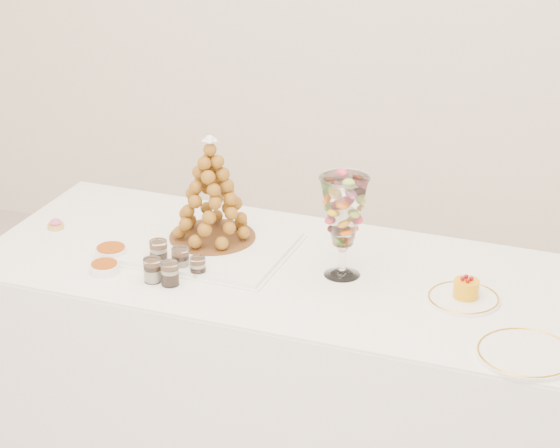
% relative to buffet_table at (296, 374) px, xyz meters
% --- Properties ---
extents(buffet_table, '(2.01, 0.91, 0.75)m').
position_rel_buffet_table_xyz_m(buffet_table, '(0.00, 0.00, 0.00)').
color(buffet_table, white).
rests_on(buffet_table, ground).
extents(lace_tray, '(0.57, 0.44, 0.02)m').
position_rel_buffet_table_xyz_m(lace_tray, '(-0.33, 0.05, 0.38)').
color(lace_tray, white).
rests_on(lace_tray, buffet_table).
extents(macaron_vase, '(0.14, 0.14, 0.31)m').
position_rel_buffet_table_xyz_m(macaron_vase, '(0.14, 0.00, 0.58)').
color(macaron_vase, white).
rests_on(macaron_vase, buffet_table).
extents(cake_plate, '(0.21, 0.21, 0.01)m').
position_rel_buffet_table_xyz_m(cake_plate, '(0.51, -0.06, 0.38)').
color(cake_plate, white).
rests_on(cake_plate, buffet_table).
extents(spare_plate, '(0.26, 0.26, 0.01)m').
position_rel_buffet_table_xyz_m(spare_plate, '(0.71, -0.31, 0.38)').
color(spare_plate, white).
rests_on(spare_plate, buffet_table).
extents(pink_tart, '(0.05, 0.05, 0.03)m').
position_rel_buffet_table_xyz_m(pink_tart, '(-0.84, 0.05, 0.39)').
color(pink_tart, tan).
rests_on(pink_tart, buffet_table).
extents(verrine_a, '(0.06, 0.06, 0.07)m').
position_rel_buffet_table_xyz_m(verrine_a, '(-0.42, -0.08, 0.41)').
color(verrine_a, white).
rests_on(verrine_a, buffet_table).
extents(verrine_b, '(0.07, 0.07, 0.07)m').
position_rel_buffet_table_xyz_m(verrine_b, '(-0.33, -0.11, 0.41)').
color(verrine_b, white).
rests_on(verrine_b, buffet_table).
extents(verrine_c, '(0.05, 0.05, 0.06)m').
position_rel_buffet_table_xyz_m(verrine_c, '(-0.27, -0.14, 0.40)').
color(verrine_c, white).
rests_on(verrine_c, buffet_table).
extents(verrine_d, '(0.05, 0.05, 0.07)m').
position_rel_buffet_table_xyz_m(verrine_d, '(-0.38, -0.20, 0.41)').
color(verrine_d, white).
rests_on(verrine_d, buffet_table).
extents(verrine_e, '(0.06, 0.06, 0.07)m').
position_rel_buffet_table_xyz_m(verrine_e, '(-0.33, -0.21, 0.41)').
color(verrine_e, white).
rests_on(verrine_e, buffet_table).
extents(ramekin_back, '(0.10, 0.10, 0.03)m').
position_rel_buffet_table_xyz_m(ramekin_back, '(-0.57, -0.09, 0.39)').
color(ramekin_back, white).
rests_on(ramekin_back, buffet_table).
extents(ramekin_front, '(0.09, 0.09, 0.03)m').
position_rel_buffet_table_xyz_m(ramekin_front, '(-0.55, -0.19, 0.39)').
color(ramekin_front, white).
rests_on(ramekin_front, buffet_table).
extents(croquembouche, '(0.27, 0.27, 0.34)m').
position_rel_buffet_table_xyz_m(croquembouche, '(-0.31, 0.10, 0.56)').
color(croquembouche, brown).
rests_on(croquembouche, lace_tray).
extents(mousse_cake, '(0.07, 0.07, 0.06)m').
position_rel_buffet_table_xyz_m(mousse_cake, '(0.52, -0.05, 0.41)').
color(mousse_cake, '#EEA20B').
rests_on(mousse_cake, cake_plate).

